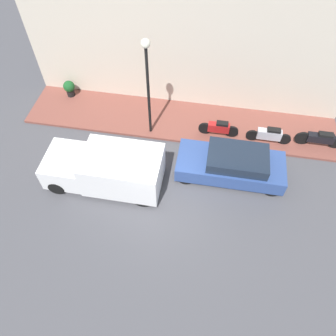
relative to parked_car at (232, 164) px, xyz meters
name	(u,v)px	position (x,y,z in m)	size (l,w,h in m)	color
ground_plane	(164,198)	(-1.68, 2.53, -0.62)	(60.00, 60.00, 0.00)	#47474C
sidewalk	(180,121)	(2.72, 2.53, -0.56)	(2.67, 14.62, 0.12)	brown
building_facade	(187,37)	(4.20, 2.53, 2.89)	(0.30, 14.62, 7.02)	beige
parked_car	(232,164)	(0.00, 0.00, 0.00)	(1.78, 4.36, 1.29)	#2D4784
delivery_van	(106,168)	(-1.25, 4.92, 0.24)	(1.98, 4.64, 1.69)	white
scooter_silver	(269,135)	(2.00, -1.55, -0.07)	(0.30, 1.96, 0.81)	#B7B7BF
motorcycle_red	(219,128)	(2.06, 0.68, -0.08)	(0.30, 1.80, 0.78)	#B21E1E
motorcycle_black	(320,139)	(2.15, -3.75, -0.06)	(0.30, 2.11, 0.78)	black
streetlamp	(147,74)	(1.77, 3.76, 2.64)	(0.36, 0.36, 4.63)	black
potted_plant	(69,88)	(3.56, 8.26, -0.04)	(0.56, 0.56, 0.84)	black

